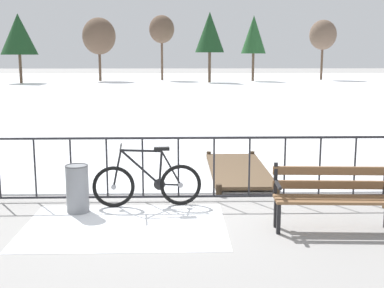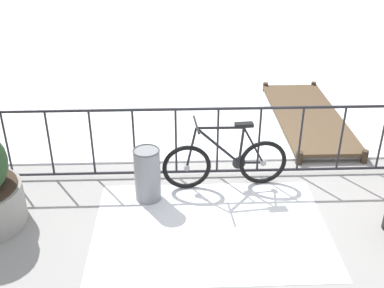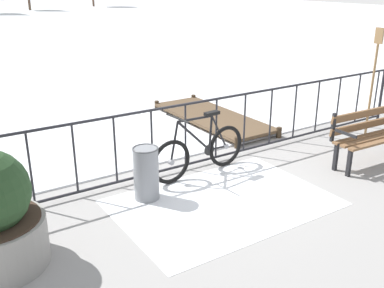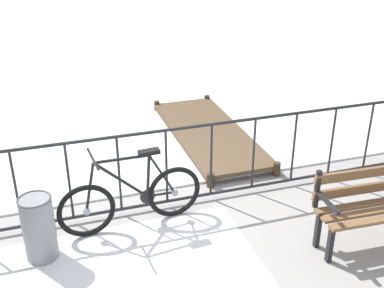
# 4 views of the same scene
# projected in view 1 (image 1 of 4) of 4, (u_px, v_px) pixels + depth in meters

# --- Properties ---
(ground_plane) EXTENTS (160.00, 160.00, 0.00)m
(ground_plane) POSITION_uv_depth(u_px,v_px,m) (161.00, 201.00, 8.20)
(ground_plane) COLOR gray
(frozen_pond) EXTENTS (80.00, 56.00, 0.03)m
(frozen_pond) POSITION_uv_depth(u_px,v_px,m) (175.00, 88.00, 36.15)
(frozen_pond) COLOR white
(frozen_pond) RESTS_ON ground
(snow_patch) EXTENTS (2.82, 1.95, 0.01)m
(snow_patch) POSITION_uv_depth(u_px,v_px,m) (125.00, 226.00, 7.01)
(snow_patch) COLOR white
(snow_patch) RESTS_ON ground
(railing_fence) EXTENTS (9.06, 0.06, 1.07)m
(railing_fence) POSITION_uv_depth(u_px,v_px,m) (161.00, 168.00, 8.10)
(railing_fence) COLOR #232328
(railing_fence) RESTS_ON ground
(bicycle_near_railing) EXTENTS (1.71, 0.52, 0.97)m
(bicycle_near_railing) POSITION_uv_depth(u_px,v_px,m) (148.00, 184.00, 7.88)
(bicycle_near_railing) COLOR black
(bicycle_near_railing) RESTS_ON ground
(park_bench) EXTENTS (1.62, 0.56, 0.89)m
(park_bench) POSITION_uv_depth(u_px,v_px,m) (333.00, 192.00, 6.84)
(park_bench) COLOR brown
(park_bench) RESTS_ON ground
(trash_bin) EXTENTS (0.35, 0.35, 0.73)m
(trash_bin) POSITION_uv_depth(u_px,v_px,m) (77.00, 188.00, 7.59)
(trash_bin) COLOR gray
(trash_bin) RESTS_ON ground
(wooden_dock) EXTENTS (1.10, 3.00, 0.20)m
(wooden_dock) POSITION_uv_depth(u_px,v_px,m) (238.00, 170.00, 9.94)
(wooden_dock) COLOR brown
(wooden_dock) RESTS_ON ground
(tree_far_west) EXTENTS (3.02, 3.02, 5.68)m
(tree_far_west) POSITION_uv_depth(u_px,v_px,m) (18.00, 34.00, 41.13)
(tree_far_west) COLOR brown
(tree_far_west) RESTS_ON ground
(tree_west_mid) EXTENTS (2.21, 2.21, 5.79)m
(tree_west_mid) POSITION_uv_depth(u_px,v_px,m) (254.00, 35.00, 44.44)
(tree_west_mid) COLOR brown
(tree_west_mid) RESTS_ON ground
(tree_centre) EXTENTS (2.29, 2.29, 5.91)m
(tree_centre) POSITION_uv_depth(u_px,v_px,m) (162.00, 30.00, 45.80)
(tree_centre) COLOR brown
(tree_centre) RESTS_ON ground
(tree_east_mid) EXTENTS (2.47, 2.47, 5.90)m
(tree_east_mid) POSITION_uv_depth(u_px,v_px,m) (210.00, 32.00, 42.17)
(tree_east_mid) COLOR brown
(tree_east_mid) RESTS_ON ground
(tree_far_east) EXTENTS (2.94, 2.94, 5.60)m
(tree_far_east) POSITION_uv_depth(u_px,v_px,m) (99.00, 36.00, 44.53)
(tree_far_east) COLOR brown
(tree_far_east) RESTS_ON ground
(tree_extra) EXTENTS (2.49, 2.49, 5.54)m
(tree_extra) POSITION_uv_depth(u_px,v_px,m) (323.00, 35.00, 46.52)
(tree_extra) COLOR brown
(tree_extra) RESTS_ON ground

